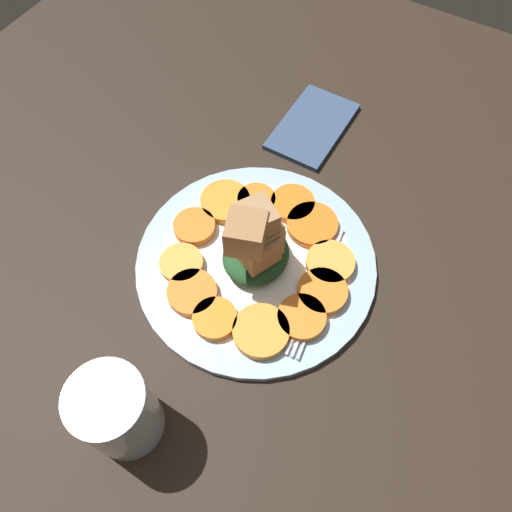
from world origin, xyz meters
TOP-DOWN VIEW (x-y plane):
  - table_slab at (0.00, 0.00)cm, footprint 120.00×120.00cm
  - plate at (0.00, 0.00)cm, footprint 29.34×29.34cm
  - carrot_slice_0 at (7.45, 4.29)cm, footprint 4.95×4.95cm
  - carrot_slice_1 at (5.24, 7.66)cm, footprint 6.46×6.46cm
  - carrot_slice_2 at (0.20, 8.95)cm, footprint 5.29×5.29cm
  - carrot_slice_3 at (-5.21, 7.35)cm, footprint 5.25×5.25cm
  - carrot_slice_4 at (-7.77, 4.06)cm, footprint 5.86×5.86cm
  - carrot_slice_5 at (-9.19, -0.19)cm, footprint 5.10×5.10cm
  - carrot_slice_6 at (-7.85, -5.23)cm, footprint 6.42×6.42cm
  - carrot_slice_7 at (-4.09, -8.38)cm, footprint 5.56×5.56cm
  - carrot_slice_8 at (-0.35, -8.95)cm, footprint 5.87×5.87cm
  - carrot_slice_9 at (3.93, -8.04)cm, footprint 5.88×5.88cm
  - carrot_slice_10 at (7.72, -3.67)cm, footprint 6.45×6.45cm
  - carrot_slice_11 at (9.34, -0.11)cm, footprint 5.67×5.67cm
  - center_pile at (-0.22, -0.14)cm, footprint 8.99×7.80cm
  - fork at (-0.23, -8.13)cm, footprint 18.11×4.08cm
  - water_glass at (-23.14, 1.75)cm, footprint 7.37×7.37cm
  - napkin at (23.91, 4.42)cm, footprint 14.42×8.65cm

SIDE VIEW (x-z plane):
  - table_slab at x=0.00cm, z-range 0.00..2.00cm
  - napkin at x=23.91cm, z-range 2.00..2.80cm
  - plate at x=0.00cm, z-range 1.99..3.04cm
  - fork at x=-0.23cm, z-range 3.10..3.50cm
  - carrot_slice_0 at x=7.45cm, z-range 3.10..4.19cm
  - carrot_slice_1 at x=5.24cm, z-range 3.10..4.19cm
  - carrot_slice_2 at x=0.20cm, z-range 3.10..4.19cm
  - carrot_slice_3 at x=-5.21cm, z-range 3.10..4.19cm
  - carrot_slice_4 at x=-7.77cm, z-range 3.10..4.19cm
  - carrot_slice_5 at x=-9.19cm, z-range 3.10..4.19cm
  - carrot_slice_6 at x=-7.85cm, z-range 3.10..4.19cm
  - carrot_slice_7 at x=-4.09cm, z-range 3.10..4.19cm
  - carrot_slice_8 at x=-0.35cm, z-range 3.10..4.19cm
  - carrot_slice_9 at x=3.93cm, z-range 3.10..4.19cm
  - carrot_slice_10 at x=7.72cm, z-range 3.10..4.19cm
  - carrot_slice_11 at x=9.34cm, z-range 3.10..4.19cm
  - water_glass at x=-23.14cm, z-range 2.00..12.78cm
  - center_pile at x=-0.22cm, z-range 2.26..13.09cm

